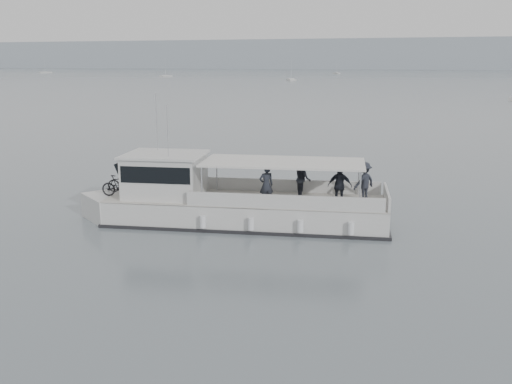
% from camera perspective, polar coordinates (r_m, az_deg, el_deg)
% --- Properties ---
extents(ground, '(1400.00, 1400.00, 0.00)m').
position_cam_1_polar(ground, '(28.94, -9.72, -2.67)').
color(ground, '#555F64').
rests_on(ground, ground).
extents(headland, '(1400.00, 90.00, 28.00)m').
position_cam_1_polar(headland, '(584.92, 16.60, 13.07)').
color(headland, '#939EA8').
rests_on(headland, ground).
extents(tour_boat, '(15.39, 5.69, 6.40)m').
position_cam_1_polar(tour_boat, '(27.76, -3.71, -0.94)').
color(tour_boat, silver).
rests_on(tour_boat, ground).
extents(moored_fleet, '(424.44, 334.24, 10.04)m').
position_cam_1_polar(moored_fleet, '(223.43, 9.15, 10.93)').
color(moored_fleet, silver).
rests_on(moored_fleet, ground).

